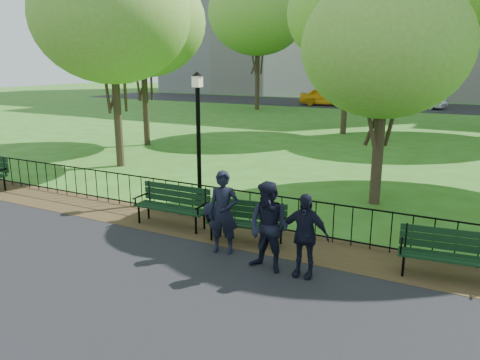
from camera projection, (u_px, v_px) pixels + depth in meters
The scene contains 18 objects.
ground at pixel (250, 269), 8.85m from camera, with size 120.00×120.00×0.00m, color #365C18.
dirt_strip at pixel (281, 242), 10.14m from camera, with size 60.00×1.60×0.01m, color #322614.
far_street at pixel (438, 108), 38.87m from camera, with size 70.00×9.00×0.01m, color black.
iron_fence at pixel (290, 214), 10.45m from camera, with size 24.06×0.06×1.00m.
park_bench_main at pixel (232, 215), 10.12m from camera, with size 1.82×0.74×0.96m.
park_bench_left_a at pixel (173, 201), 11.07m from camera, with size 1.86×0.62×1.05m.
park_bench_right_a at pixel (449, 249), 8.39m from camera, with size 1.75×0.72×0.97m.
lamppost at pixel (198, 132), 12.80m from camera, with size 0.32×0.32×3.55m.
tree_near_w at pixel (111, 16), 16.21m from camera, with size 5.52×5.52×7.69m.
tree_near_e at pixel (386, 47), 11.92m from camera, with size 4.32×4.32×6.02m.
tree_mid_w at pixel (141, 22), 20.56m from camera, with size 5.66×5.66×7.88m.
tree_far_c at pixel (350, 13), 23.69m from camera, with size 6.38×6.38×8.90m.
tree_far_w at pixel (258, 12), 35.81m from camera, with size 7.67×7.67×10.69m.
person_left at pixel (223, 212), 9.42m from camera, with size 0.62×0.41×1.71m, color black.
person_mid at pixel (269, 227), 8.58m from camera, with size 0.83×0.43×1.70m, color black.
person_right at pixel (304, 235), 8.39m from camera, with size 0.91×0.37×1.56m, color black.
taxi at pixel (325, 97), 40.89m from camera, with size 1.75×4.35×1.48m, color yellow.
sedan_silver at pixel (420, 100), 38.47m from camera, with size 1.47×4.22×1.39m, color #B9BDC2.
Camera 1 is at (3.63, -7.31, 3.84)m, focal length 35.00 mm.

